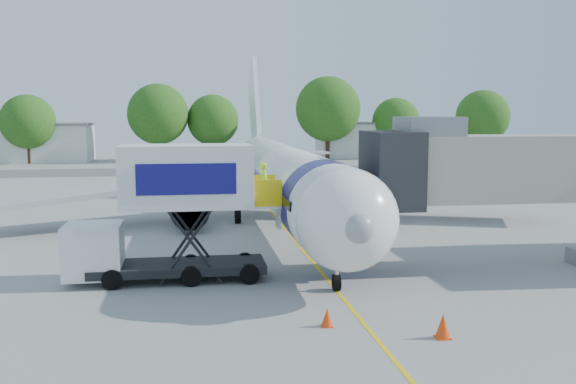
{
  "coord_description": "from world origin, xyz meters",
  "views": [
    {
      "loc": [
        -5.49,
        -32.82,
        6.79
      ],
      "look_at": [
        -1.09,
        -4.39,
        3.2
      ],
      "focal_mm": 40.0,
      "sensor_mm": 36.0,
      "label": 1
    }
  ],
  "objects": [
    {
      "name": "ground",
      "position": [
        0.0,
        0.0,
        0.0
      ],
      "size": [
        160.0,
        160.0,
        0.0
      ],
      "primitive_type": "plane",
      "color": "#979895",
      "rests_on": "ground"
    },
    {
      "name": "guidance_line",
      "position": [
        0.0,
        0.0,
        0.01
      ],
      "size": [
        0.15,
        70.0,
        0.01
      ],
      "primitive_type": "cube",
      "color": "yellow",
      "rests_on": "ground"
    },
    {
      "name": "taxiway_strip",
      "position": [
        0.0,
        42.0,
        0.0
      ],
      "size": [
        120.0,
        10.0,
        0.01
      ],
      "primitive_type": "cube",
      "color": "#59595B",
      "rests_on": "ground"
    },
    {
      "name": "aircraft",
      "position": [
        0.0,
        4.12,
        2.95
      ],
      "size": [
        34.17,
        37.73,
        11.35
      ],
      "color": "white",
      "rests_on": "ground"
    },
    {
      "name": "jet_bridge",
      "position": [
        7.99,
        -7.0,
        4.34
      ],
      "size": [
        13.9,
        3.2,
        6.6
      ],
      "color": "#A39D8C",
      "rests_on": "ground"
    },
    {
      "name": "catering_hiloader",
      "position": [
        -6.27,
        -7.0,
        2.76
      ],
      "size": [
        8.5,
        2.44,
        5.5
      ],
      "color": "black",
      "rests_on": "ground"
    },
    {
      "name": "ground_tug",
      "position": [
        1.38,
        -17.09,
        0.8
      ],
      "size": [
        3.95,
        2.25,
        1.52
      ],
      "rotation": [
        0.0,
        0.0,
        -0.08
      ],
      "color": "silver",
      "rests_on": "ground"
    },
    {
      "name": "safety_cone_a",
      "position": [
        2.0,
        -15.07,
        0.37
      ],
      "size": [
        0.48,
        0.48,
        0.76
      ],
      "color": "#EC3E0C",
      "rests_on": "ground"
    },
    {
      "name": "safety_cone_b",
      "position": [
        -1.23,
        -13.5,
        0.29
      ],
      "size": [
        0.38,
        0.38,
        0.61
      ],
      "color": "#EC3E0C",
      "rests_on": "ground"
    },
    {
      "name": "outbuilding_left",
      "position": [
        -28.0,
        60.0,
        2.66
      ],
      "size": [
        18.4,
        8.4,
        5.3
      ],
      "color": "silver",
      "rests_on": "ground"
    },
    {
      "name": "outbuilding_right",
      "position": [
        22.0,
        62.0,
        2.66
      ],
      "size": [
        16.4,
        7.4,
        5.3
      ],
      "color": "silver",
      "rests_on": "ground"
    },
    {
      "name": "tree_b",
      "position": [
        -26.4,
        56.2,
        5.53
      ],
      "size": [
        7.14,
        7.14,
        9.11
      ],
      "color": "#382314",
      "rests_on": "ground"
    },
    {
      "name": "tree_c",
      "position": [
        -9.63,
        58.11,
        6.51
      ],
      "size": [
        8.41,
        8.41,
        10.72
      ],
      "color": "#382314",
      "rests_on": "ground"
    },
    {
      "name": "tree_d",
      "position": [
        -2.03,
        59.68,
        5.65
      ],
      "size": [
        7.3,
        7.3,
        9.31
      ],
      "color": "#382314",
      "rests_on": "ground"
    },
    {
      "name": "tree_e",
      "position": [
        14.43,
        58.24,
        7.24
      ],
      "size": [
        9.35,
        9.35,
        11.92
      ],
      "color": "#382314",
      "rests_on": "ground"
    },
    {
      "name": "tree_f",
      "position": [
        24.94,
        59.2,
        5.4
      ],
      "size": [
        6.99,
        6.99,
        8.91
      ],
      "color": "#382314",
      "rests_on": "ground"
    },
    {
      "name": "tree_g",
      "position": [
        37.5,
        56.88,
        6.1
      ],
      "size": [
        7.88,
        7.88,
        10.05
      ],
      "color": "#382314",
      "rests_on": "ground"
    }
  ]
}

